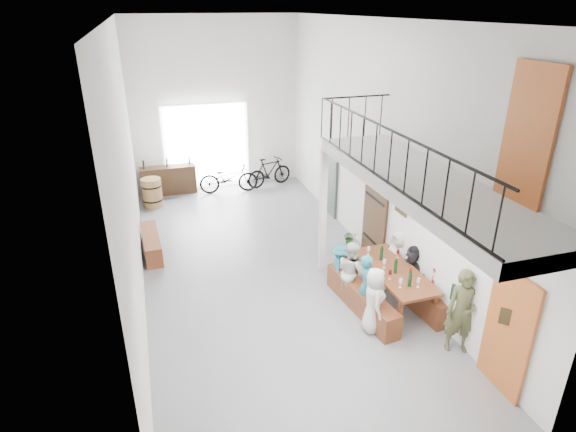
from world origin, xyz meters
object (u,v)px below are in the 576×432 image
object	(u,v)px
tasting_table	(394,273)
host_standing	(462,312)
bicycle_near	(229,178)
side_bench	(151,244)
oak_barrel	(152,193)
bench_inner	(361,299)
serving_counter	(169,180)

from	to	relation	value
tasting_table	host_standing	distance (m)	1.74
bicycle_near	host_standing	bearing A→B (deg)	-159.41
side_bench	bicycle_near	size ratio (longest dim) A/B	0.93
side_bench	host_standing	distance (m)	7.50
oak_barrel	bicycle_near	world-z (taller)	bicycle_near
tasting_table	bench_inner	size ratio (longest dim) A/B	0.97
oak_barrel	host_standing	xyz separation A→B (m)	(4.94, -8.59, 0.36)
tasting_table	oak_barrel	distance (m)	8.25
oak_barrel	serving_counter	size ratio (longest dim) A/B	0.51
oak_barrel	tasting_table	bearing A→B (deg)	-56.75
oak_barrel	bicycle_near	distance (m)	2.53
oak_barrel	host_standing	size ratio (longest dim) A/B	0.56
bench_inner	host_standing	xyz separation A→B (m)	(1.15, -1.61, 0.54)
tasting_table	oak_barrel	size ratio (longest dim) A/B	2.47
bench_inner	serving_counter	world-z (taller)	serving_counter
side_bench	serving_counter	xyz separation A→B (m)	(0.75, 4.11, 0.21)
tasting_table	bench_inner	distance (m)	0.86
bench_inner	oak_barrel	size ratio (longest dim) A/B	2.55
oak_barrel	serving_counter	xyz separation A→B (m)	(0.57, 0.98, 0.02)
bench_inner	side_bench	xyz separation A→B (m)	(-3.97, 3.83, -0.01)
serving_counter	bicycle_near	world-z (taller)	bicycle_near
bench_inner	side_bench	world-z (taller)	bench_inner
bicycle_near	side_bench	bearing A→B (deg)	149.38
side_bench	oak_barrel	bearing A→B (deg)	86.75
bench_inner	host_standing	size ratio (longest dim) A/B	1.41
side_bench	bench_inner	bearing A→B (deg)	-43.99
tasting_table	bicycle_near	size ratio (longest dim) A/B	1.15
host_standing	bicycle_near	size ratio (longest dim) A/B	0.84
side_bench	bicycle_near	world-z (taller)	bicycle_near
oak_barrel	bench_inner	bearing A→B (deg)	-61.45
host_standing	bench_inner	bearing A→B (deg)	147.36
side_bench	serving_counter	bearing A→B (deg)	79.66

